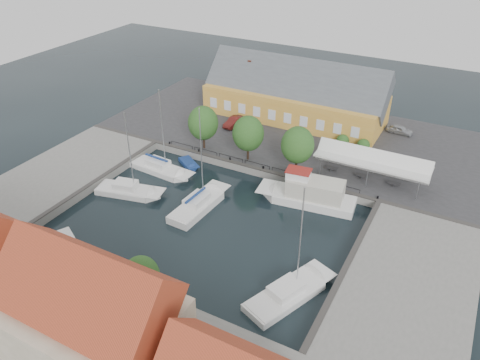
% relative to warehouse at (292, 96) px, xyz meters
% --- Properties ---
extents(ground, '(140.00, 140.00, 0.00)m').
position_rel_warehouse_xyz_m(ground, '(2.60, -28.36, -4.43)').
color(ground, black).
rests_on(ground, ground).
extents(north_quay, '(56.00, 26.00, 1.00)m').
position_rel_warehouse_xyz_m(north_quay, '(2.60, -5.36, -3.93)').
color(north_quay, '#2D2D30').
rests_on(north_quay, ground).
extents(west_quay, '(12.00, 24.00, 1.00)m').
position_rel_warehouse_xyz_m(west_quay, '(-19.40, -30.36, -3.93)').
color(west_quay, slate).
rests_on(west_quay, ground).
extents(east_quay, '(12.00, 24.00, 1.00)m').
position_rel_warehouse_xyz_m(east_quay, '(24.60, -30.36, -3.93)').
color(east_quay, slate).
rests_on(east_quay, ground).
extents(south_bank, '(56.00, 14.00, 1.00)m').
position_rel_warehouse_xyz_m(south_bank, '(2.60, -49.36, -3.93)').
color(south_bank, slate).
rests_on(south_bank, ground).
extents(quay_edge_fittings, '(56.00, 24.72, 0.40)m').
position_rel_warehouse_xyz_m(quay_edge_fittings, '(2.62, -23.61, -3.37)').
color(quay_edge_fittings, '#383533').
rests_on(quay_edge_fittings, north_quay).
extents(warehouse, '(28.56, 14.00, 9.55)m').
position_rel_warehouse_xyz_m(warehouse, '(0.00, 0.00, 0.00)').
color(warehouse, gold).
rests_on(warehouse, north_quay).
extents(tent_canopy, '(14.00, 4.00, 2.83)m').
position_rel_warehouse_xyz_m(tent_canopy, '(16.60, -13.86, -0.74)').
color(tent_canopy, white).
rests_on(tent_canopy, north_quay).
extents(quay_trees, '(18.20, 4.20, 6.30)m').
position_rel_warehouse_xyz_m(quay_trees, '(0.60, -16.36, 0.45)').
color(quay_trees, black).
rests_on(quay_trees, north_quay).
extents(car_silver, '(3.96, 1.89, 1.31)m').
position_rel_warehouse_xyz_m(car_silver, '(17.01, 1.51, -2.77)').
color(car_silver, '#A1A4A8').
rests_on(car_silver, north_quay).
extents(car_red, '(1.84, 4.35, 1.39)m').
position_rel_warehouse_xyz_m(car_red, '(-6.27, -7.83, -2.73)').
color(car_red, '#5C1815').
rests_on(car_red, north_quay).
extents(center_sailboat, '(3.30, 9.68, 13.00)m').
position_rel_warehouse_xyz_m(center_sailboat, '(0.19, -28.14, -4.06)').
color(center_sailboat, silver).
rests_on(center_sailboat, ground).
extents(trawler, '(12.27, 5.02, 5.00)m').
position_rel_warehouse_xyz_m(trawler, '(11.29, -20.84, -3.41)').
color(trawler, silver).
rests_on(trawler, ground).
extents(east_boat_c, '(6.41, 9.97, 12.17)m').
position_rel_warehouse_xyz_m(east_boat_c, '(15.17, -36.30, -4.17)').
color(east_boat_c, silver).
rests_on(east_boat_c, ground).
extents(west_boat_a, '(9.61, 3.38, 12.36)m').
position_rel_warehouse_xyz_m(west_boat_a, '(-8.96, -23.30, -4.16)').
color(west_boat_a, silver).
rests_on(west_boat_a, ground).
extents(west_boat_c, '(8.92, 4.59, 11.59)m').
position_rel_warehouse_xyz_m(west_boat_c, '(-9.21, -29.59, -4.17)').
color(west_boat_c, silver).
rests_on(west_boat_c, ground).
extents(launch_sw, '(4.78, 3.61, 0.98)m').
position_rel_warehouse_xyz_m(launch_sw, '(-8.70, -40.33, -4.34)').
color(launch_sw, silver).
rests_on(launch_sw, ground).
extents(launch_nw, '(4.16, 3.48, 0.88)m').
position_rel_warehouse_xyz_m(launch_nw, '(-6.63, -20.06, -4.34)').
color(launch_nw, navy).
rests_on(launch_nw, ground).
extents(townhouses, '(36.30, 8.50, 12.00)m').
position_rel_warehouse_xyz_m(townhouses, '(4.52, -51.60, 1.40)').
color(townhouses, beige).
rests_on(townhouses, south_bank).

